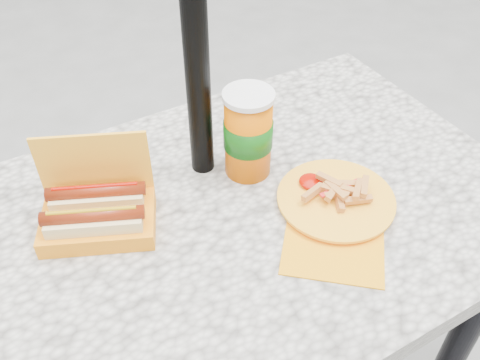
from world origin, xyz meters
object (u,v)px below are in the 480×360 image
fries_plate (335,201)px  soda_cup (248,134)px  hotdog_box (97,212)px  umbrella_pole (194,18)px

fries_plate → soda_cup: (-0.10, 0.19, 0.09)m
hotdog_box → fries_plate: bearing=0.7°
hotdog_box → fries_plate: size_ratio=0.75×
hotdog_box → soda_cup: (0.34, -0.00, 0.06)m
fries_plate → hotdog_box: bearing=156.8°
umbrella_pole → soda_cup: (0.08, -0.06, -0.25)m
hotdog_box → fries_plate: (0.44, -0.19, -0.03)m
fries_plate → soda_cup: size_ratio=1.71×
hotdog_box → soda_cup: size_ratio=1.29×
fries_plate → soda_cup: bearing=117.6°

